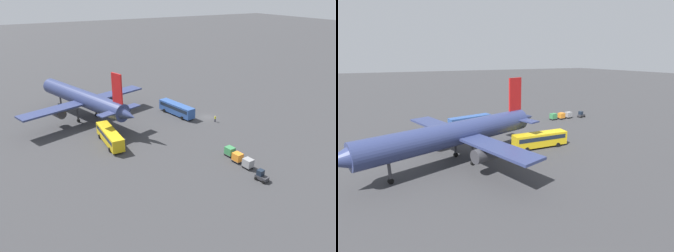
% 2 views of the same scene
% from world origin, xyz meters
% --- Properties ---
extents(ground_plane, '(600.00, 600.00, 0.00)m').
position_xyz_m(ground_plane, '(0.00, 0.00, 0.00)').
color(ground_plane, '#38383A').
extents(airplane, '(42.35, 36.55, 15.37)m').
position_xyz_m(airplane, '(16.00, 30.32, 5.78)').
color(airplane, navy).
rests_on(airplane, ground).
extents(shuttle_bus_near, '(12.84, 4.96, 3.32)m').
position_xyz_m(shuttle_bus_near, '(5.86, 6.61, 1.99)').
color(shuttle_bus_near, '#2D5199').
rests_on(shuttle_bus_near, ground).
extents(shuttle_bus_far, '(12.83, 3.51, 3.38)m').
position_xyz_m(shuttle_bus_far, '(-2.85, 29.74, 2.02)').
color(shuttle_bus_far, gold).
rests_on(shuttle_bus_far, ground).
extents(baggage_tug, '(2.60, 2.01, 2.10)m').
position_xyz_m(baggage_tug, '(-31.88, 10.19, 0.94)').
color(baggage_tug, '#333338').
rests_on(baggage_tug, ground).
extents(worker_person, '(0.38, 0.38, 1.74)m').
position_xyz_m(worker_person, '(-3.86, 0.14, 0.87)').
color(worker_person, '#1E1E2D').
rests_on(worker_person, ground).
extents(cargo_cart_grey, '(2.17, 1.90, 2.06)m').
position_xyz_m(cargo_cart_grey, '(-27.18, 9.33, 1.19)').
color(cargo_cart_grey, '#38383D').
rests_on(cargo_cart_grey, ground).
extents(cargo_cart_orange, '(2.17, 1.90, 2.06)m').
position_xyz_m(cargo_cart_orange, '(-24.22, 9.54, 1.19)').
color(cargo_cart_orange, '#38383D').
rests_on(cargo_cart_orange, ground).
extents(cargo_cart_green, '(2.17, 1.90, 2.06)m').
position_xyz_m(cargo_cart_green, '(-21.25, 9.19, 1.19)').
color(cargo_cart_green, '#38383D').
rests_on(cargo_cart_green, ground).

